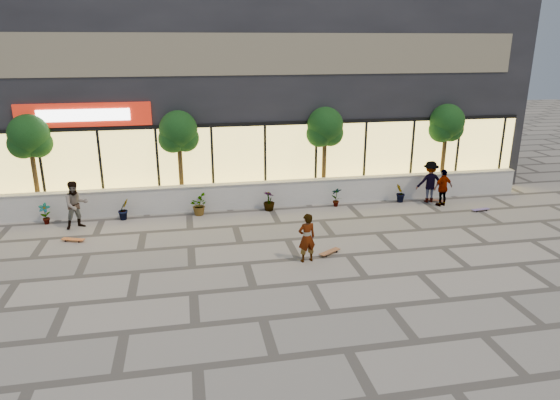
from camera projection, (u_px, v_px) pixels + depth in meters
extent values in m
plane|color=gray|center=(311.00, 283.00, 14.02)|extent=(80.00, 80.00, 0.00)
cube|color=silver|center=(269.00, 194.00, 20.42)|extent=(22.00, 0.35, 1.00)
cube|color=#B2AFA8|center=(269.00, 182.00, 20.26)|extent=(22.00, 0.42, 0.04)
cube|color=black|center=(250.00, 89.00, 24.43)|extent=(24.00, 9.00, 8.50)
cube|color=#FFDC66|center=(265.00, 160.00, 20.98)|extent=(23.04, 0.05, 3.00)
cube|color=black|center=(265.00, 124.00, 20.48)|extent=(23.04, 0.08, 0.15)
cube|color=red|center=(84.00, 115.00, 19.04)|extent=(5.00, 0.10, 0.90)
cube|color=white|center=(84.00, 115.00, 18.97)|extent=(3.40, 0.06, 0.45)
cube|color=brown|center=(264.00, 54.00, 19.67)|extent=(21.60, 0.05, 1.60)
imported|color=#113410|center=(45.00, 214.00, 18.41)|extent=(0.43, 0.29, 0.81)
imported|color=#113410|center=(124.00, 209.00, 18.91)|extent=(0.57, 0.57, 0.81)
imported|color=#113410|center=(198.00, 205.00, 19.42)|extent=(0.68, 0.77, 0.81)
imported|color=#113410|center=(269.00, 201.00, 19.92)|extent=(0.64, 0.64, 0.81)
imported|color=#113410|center=(336.00, 197.00, 20.42)|extent=(0.46, 0.35, 0.81)
imported|color=#113410|center=(400.00, 193.00, 20.92)|extent=(0.55, 0.57, 0.81)
cylinder|color=#483519|center=(35.00, 174.00, 19.12)|extent=(0.18, 0.18, 3.24)
sphere|color=#113410|center=(29.00, 134.00, 18.65)|extent=(1.50, 1.50, 1.50)
sphere|color=#113410|center=(23.00, 144.00, 18.67)|extent=(1.10, 1.10, 1.10)
sphere|color=#113410|center=(38.00, 143.00, 18.86)|extent=(1.10, 1.10, 1.10)
cylinder|color=#483519|center=(181.00, 168.00, 20.11)|extent=(0.18, 0.18, 3.24)
sphere|color=#113410|center=(178.00, 130.00, 19.64)|extent=(1.50, 1.50, 1.50)
sphere|color=#113410|center=(172.00, 139.00, 19.66)|extent=(1.10, 1.10, 1.10)
sphere|color=#113410|center=(185.00, 138.00, 19.84)|extent=(1.10, 1.10, 1.10)
cylinder|color=#483519|center=(324.00, 161.00, 21.19)|extent=(0.18, 0.18, 3.24)
sphere|color=#113410|center=(325.00, 125.00, 20.72)|extent=(1.50, 1.50, 1.50)
sphere|color=#113410|center=(319.00, 134.00, 20.73)|extent=(1.10, 1.10, 1.10)
sphere|color=#113410|center=(330.00, 133.00, 20.92)|extent=(1.10, 1.10, 1.10)
cylinder|color=#483519|center=(443.00, 156.00, 22.17)|extent=(0.18, 0.18, 3.24)
sphere|color=#113410|center=(447.00, 121.00, 21.70)|extent=(1.50, 1.50, 1.50)
sphere|color=#113410|center=(441.00, 130.00, 21.72)|extent=(1.10, 1.10, 1.10)
sphere|color=#113410|center=(451.00, 129.00, 21.90)|extent=(1.10, 1.10, 1.10)
imported|color=silver|center=(307.00, 238.00, 15.17)|extent=(0.63, 0.48, 1.55)
imported|color=tan|center=(76.00, 205.00, 17.92)|extent=(1.05, 0.97, 1.75)
imported|color=silver|center=(443.00, 188.00, 20.38)|extent=(0.97, 0.58, 1.55)
imported|color=maroon|center=(430.00, 182.00, 20.86)|extent=(1.17, 0.71, 1.76)
cube|color=brown|center=(330.00, 252.00, 15.88)|extent=(0.81, 0.62, 0.02)
cylinder|color=black|center=(333.00, 250.00, 16.12)|extent=(0.07, 0.06, 0.06)
cylinder|color=black|center=(337.00, 252.00, 16.02)|extent=(0.07, 0.06, 0.06)
cylinder|color=black|center=(323.00, 255.00, 15.79)|extent=(0.07, 0.06, 0.06)
cylinder|color=black|center=(326.00, 256.00, 15.68)|extent=(0.07, 0.06, 0.06)
cube|color=orange|center=(73.00, 239.00, 16.88)|extent=(0.82, 0.45, 0.02)
cylinder|color=black|center=(81.00, 240.00, 16.94)|extent=(0.06, 0.05, 0.06)
cylinder|color=black|center=(79.00, 242.00, 16.80)|extent=(0.06, 0.05, 0.06)
cylinder|color=black|center=(68.00, 240.00, 17.00)|extent=(0.06, 0.05, 0.06)
cylinder|color=black|center=(65.00, 241.00, 16.87)|extent=(0.06, 0.05, 0.06)
cube|color=brown|center=(436.00, 200.00, 21.06)|extent=(0.73, 0.56, 0.02)
cylinder|color=black|center=(441.00, 202.00, 21.05)|extent=(0.06, 0.05, 0.05)
cylinder|color=black|center=(441.00, 202.00, 20.93)|extent=(0.06, 0.05, 0.05)
cylinder|color=black|center=(430.00, 200.00, 21.21)|extent=(0.06, 0.05, 0.05)
cylinder|color=black|center=(430.00, 201.00, 21.09)|extent=(0.06, 0.05, 0.05)
cube|color=#5F4D8E|center=(481.00, 209.00, 19.92)|extent=(0.77, 0.29, 0.02)
cylinder|color=black|center=(484.00, 209.00, 20.06)|extent=(0.06, 0.04, 0.05)
cylinder|color=black|center=(486.00, 210.00, 19.94)|extent=(0.06, 0.04, 0.05)
cylinder|color=black|center=(475.00, 211.00, 19.93)|extent=(0.06, 0.04, 0.05)
cylinder|color=black|center=(477.00, 212.00, 19.80)|extent=(0.06, 0.04, 0.05)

